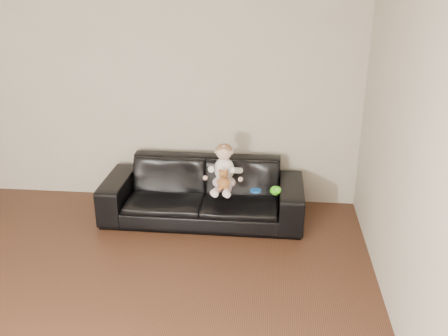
# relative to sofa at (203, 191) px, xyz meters

# --- Properties ---
(wall_back) EXTENTS (5.00, 0.00, 5.00)m
(wall_back) POSITION_rel_sofa_xyz_m (-0.85, 0.50, 1.00)
(wall_back) COLOR #B7AD99
(wall_back) RESTS_ON ground
(sofa) EXTENTS (2.09, 0.82, 0.61)m
(sofa) POSITION_rel_sofa_xyz_m (0.00, 0.00, 0.00)
(sofa) COLOR black
(sofa) RESTS_ON floor
(baby) EXTENTS (0.34, 0.42, 0.47)m
(baby) POSITION_rel_sofa_xyz_m (0.23, -0.11, 0.31)
(baby) COLOR silver
(baby) RESTS_ON sofa
(teddy_bear) EXTENTS (0.12, 0.12, 0.21)m
(teddy_bear) POSITION_rel_sofa_xyz_m (0.24, -0.26, 0.26)
(teddy_bear) COLOR #A05F2D
(teddy_bear) RESTS_ON sofa
(toy_green) EXTENTS (0.11, 0.13, 0.09)m
(toy_green) POSITION_rel_sofa_xyz_m (0.75, -0.21, 0.14)
(toy_green) COLOR #4CE91B
(toy_green) RESTS_ON sofa
(toy_rattle) EXTENTS (0.07, 0.07, 0.07)m
(toy_rattle) POSITION_rel_sofa_xyz_m (0.77, -0.18, 0.13)
(toy_rattle) COLOR red
(toy_rattle) RESTS_ON sofa
(toy_blue_disc) EXTENTS (0.11, 0.11, 0.02)m
(toy_blue_disc) POSITION_rel_sofa_xyz_m (0.56, -0.15, 0.10)
(toy_blue_disc) COLOR blue
(toy_blue_disc) RESTS_ON sofa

